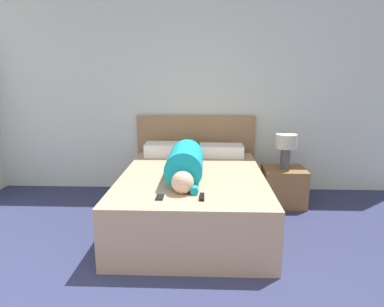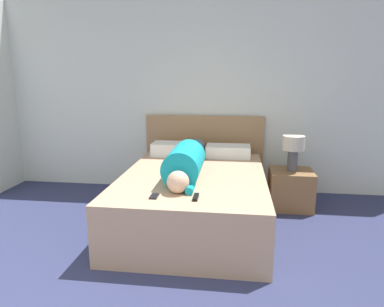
{
  "view_description": "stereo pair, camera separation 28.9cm",
  "coord_description": "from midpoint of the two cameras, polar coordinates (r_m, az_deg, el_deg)",
  "views": [
    {
      "loc": [
        0.33,
        -0.85,
        1.55
      ],
      "look_at": [
        0.2,
        2.41,
        0.8
      ],
      "focal_mm": 32.0,
      "sensor_mm": 36.0,
      "label": 1
    },
    {
      "loc": [
        0.62,
        -0.83,
        1.55
      ],
      "look_at": [
        0.2,
        2.41,
        0.8
      ],
      "focal_mm": 32.0,
      "sensor_mm": 36.0,
      "label": 2
    }
  ],
  "objects": [
    {
      "name": "person_lying",
      "position": [
        3.47,
        -3.35,
        -1.3
      ],
      "size": [
        0.34,
        1.6,
        0.34
      ],
      "color": "#DBB293",
      "rests_on": "bed"
    },
    {
      "name": "bed",
      "position": [
        3.64,
        -2.2,
        -7.56
      ],
      "size": [
        1.46,
        2.01,
        0.55
      ],
      "color": "tan",
      "rests_on": "ground_plane"
    },
    {
      "name": "nightstand",
      "position": [
        4.28,
        13.14,
        -5.38
      ],
      "size": [
        0.49,
        0.46,
        0.46
      ],
      "color": "brown",
      "rests_on": "ground_plane"
    },
    {
      "name": "table_lamp",
      "position": [
        4.15,
        13.5,
        1.32
      ],
      "size": [
        0.25,
        0.25,
        0.42
      ],
      "color": "#4C4C51",
      "rests_on": "nightstand"
    },
    {
      "name": "wall_back",
      "position": [
        4.63,
        -3.69,
        9.82
      ],
      "size": [
        6.19,
        0.06,
        2.6
      ],
      "color": "silver",
      "rests_on": "ground_plane"
    },
    {
      "name": "headboard",
      "position": [
        4.65,
        -1.16,
        0.04
      ],
      "size": [
        1.58,
        0.04,
        1.02
      ],
      "color": "#A37A51",
      "rests_on": "ground_plane"
    },
    {
      "name": "tv_remote",
      "position": [
        2.85,
        -1.24,
        -7.28
      ],
      "size": [
        0.04,
        0.15,
        0.02
      ],
      "color": "black",
      "rests_on": "bed"
    },
    {
      "name": "pillow_near_headboard",
      "position": [
        4.35,
        -5.91,
        0.66
      ],
      "size": [
        0.57,
        0.31,
        0.16
      ],
      "color": "white",
      "rests_on": "bed"
    },
    {
      "name": "pillow_second",
      "position": [
        4.31,
        3.0,
        0.48
      ],
      "size": [
        0.54,
        0.31,
        0.15
      ],
      "color": "white",
      "rests_on": "bed"
    },
    {
      "name": "cell_phone",
      "position": [
        2.89,
        -8.27,
        -7.27
      ],
      "size": [
        0.06,
        0.13,
        0.01
      ],
      "color": "black",
      "rests_on": "bed"
    }
  ]
}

